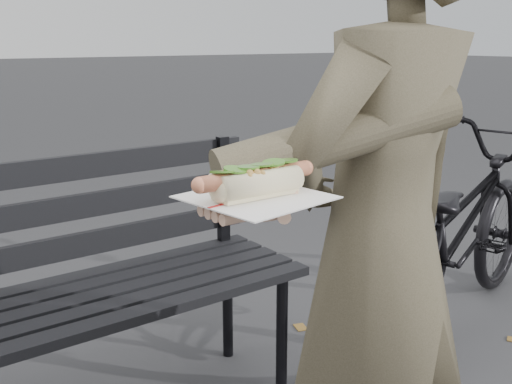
# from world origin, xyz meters

# --- Properties ---
(park_bench) EXTENTS (1.50, 0.44, 0.88)m
(park_bench) POSITION_xyz_m (0.06, 0.91, 0.52)
(park_bench) COLOR black
(park_bench) RESTS_ON ground
(bicycle) EXTENTS (1.74, 0.95, 0.87)m
(bicycle) POSITION_xyz_m (1.68, 0.67, 0.43)
(bicycle) COLOR black
(bicycle) RESTS_ON ground
(person) EXTENTS (0.61, 0.43, 1.57)m
(person) POSITION_xyz_m (0.51, 0.05, 0.78)
(person) COLOR #413D2B
(person) RESTS_ON ground
(held_hotdog) EXTENTS (0.64, 0.32, 0.20)m
(held_hotdog) POSITION_xyz_m (0.29, -0.00, 1.03)
(held_hotdog) COLOR #413D2B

